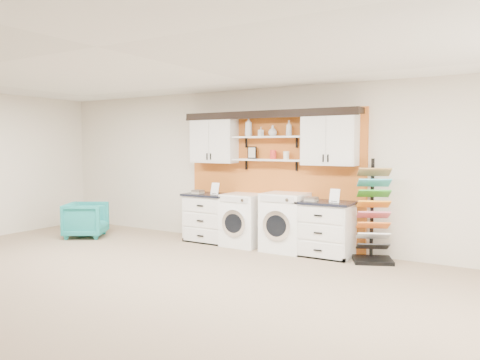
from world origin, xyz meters
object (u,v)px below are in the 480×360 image
Objects in this scene: dryer at (285,222)px; sample_rack at (373,229)px; washer at (244,220)px; armchair at (86,220)px; base_cabinet_left at (210,217)px; base_cabinet_right at (325,229)px.

dryer is 1.47m from sample_rack.
washer is 3.16m from armchair.
base_cabinet_right is (2.26, 0.00, -0.00)m from base_cabinet_left.
sample_rack reaches higher than dryer.
base_cabinet_left is at bearing 179.73° from washer.
sample_rack is (1.47, 0.03, 0.02)m from dryer.
base_cabinet_right is 0.76m from sample_rack.
base_cabinet_right is at bearing 0.13° from washer.
base_cabinet_left reaches higher than armchair.
sample_rack reaches higher than washer.
base_cabinet_right is 1.22× the size of armchair.
dryer is (-0.71, -0.00, 0.05)m from base_cabinet_right.
washer is at bearing 156.69° from sample_rack.
base_cabinet_left is at bearing 179.87° from dryer.
sample_rack is 2.13× the size of armchair.
base_cabinet_right is at bearing -110.98° from armchair.
washer is 0.82m from dryer.
washer is 2.29m from sample_rack.
washer reaches higher than base_cabinet_left.
base_cabinet_right is at bearing 157.74° from sample_rack.
dryer reaches higher than base_cabinet_left.
dryer is 3.96m from armchair.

